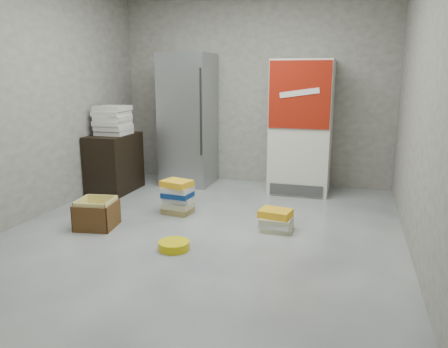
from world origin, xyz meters
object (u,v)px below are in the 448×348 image
coke_cooler (301,127)px  wood_shelf (114,163)px  cardboard_box (97,216)px  phonebook_stack_main (178,197)px  steel_fridge (188,120)px

coke_cooler → wood_shelf: coke_cooler is taller
wood_shelf → cardboard_box: bearing=-67.2°
coke_cooler → phonebook_stack_main: bearing=-131.1°
coke_cooler → cardboard_box: size_ratio=4.05×
steel_fridge → cardboard_box: (-0.24, -2.13, -0.82)m
wood_shelf → cardboard_box: wood_shelf is taller
cardboard_box → phonebook_stack_main: bearing=38.2°
coke_cooler → wood_shelf: 2.63m
phonebook_stack_main → cardboard_box: 0.95m
coke_cooler → phonebook_stack_main: size_ratio=4.47×
cardboard_box → coke_cooler: bearing=39.4°
steel_fridge → phonebook_stack_main: bearing=-74.3°
wood_shelf → phonebook_stack_main: bearing=-29.7°
phonebook_stack_main → cardboard_box: phonebook_stack_main is taller
steel_fridge → phonebook_stack_main: steel_fridge is taller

